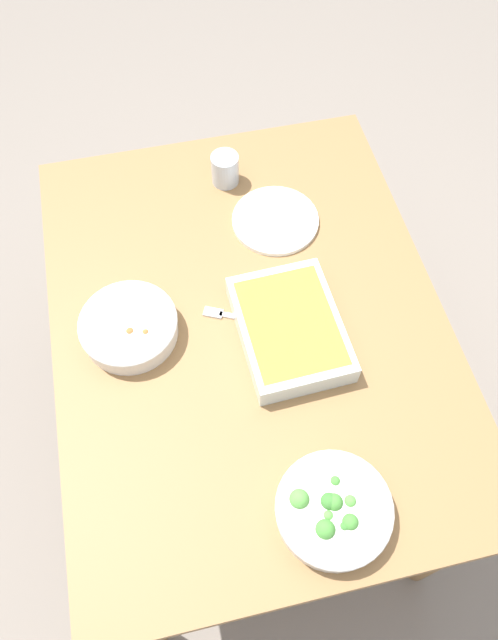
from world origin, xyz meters
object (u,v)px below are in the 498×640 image
spoon_by_stew (150,330)px  broccoli_bowl (333,510)px  stew_bowl (129,327)px  drink_cup (225,170)px  side_plate (275,220)px  baking_dish (290,328)px  fork_on_table (235,317)px

spoon_by_stew → broccoli_bowl: bearing=-149.2°
stew_bowl → broccoli_bowl: broccoli_bowl is taller
drink_cup → side_plate: (-0.17, -0.10, -0.03)m
drink_cup → side_plate: 0.19m
stew_bowl → baking_dish: (-0.08, -0.35, 0.00)m
broccoli_bowl → fork_on_table: bearing=10.7°
fork_on_table → spoon_by_stew: bearing=88.1°
drink_cup → spoon_by_stew: drink_cup is taller
baking_dish → stew_bowl: bearing=76.5°
drink_cup → broccoli_bowl: bearing=-178.3°
broccoli_bowl → baking_dish: size_ratio=0.73×
drink_cup → spoon_by_stew: bearing=147.8°
side_plate → broccoli_bowl: bearing=174.6°
side_plate → baking_dish: bearing=171.4°
drink_cup → fork_on_table: (-0.42, 0.06, -0.04)m
side_plate → spoon_by_stew: (-0.25, 0.36, -0.00)m
broccoli_bowl → spoon_by_stew: size_ratio=1.28×
stew_bowl → drink_cup: size_ratio=2.60×
stew_bowl → fork_on_table: (-0.01, -0.24, -0.03)m
baking_dish → side_plate: baking_dish is taller
stew_bowl → side_plate: (0.24, -0.40, -0.03)m
stew_bowl → baking_dish: bearing=-103.5°
stew_bowl → broccoli_bowl: 0.59m
stew_bowl → baking_dish: size_ratio=0.72×
baking_dish → spoon_by_stew: size_ratio=1.75×
broccoli_bowl → fork_on_table: size_ratio=1.34×
broccoli_bowl → side_plate: (0.73, -0.07, -0.02)m
stew_bowl → broccoli_bowl: bearing=-145.8°
fork_on_table → broccoli_bowl: bearing=-169.3°
baking_dish → drink_cup: size_ratio=3.63×
broccoli_bowl → fork_on_table: 0.48m
spoon_by_stew → fork_on_table: spoon_by_stew is taller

